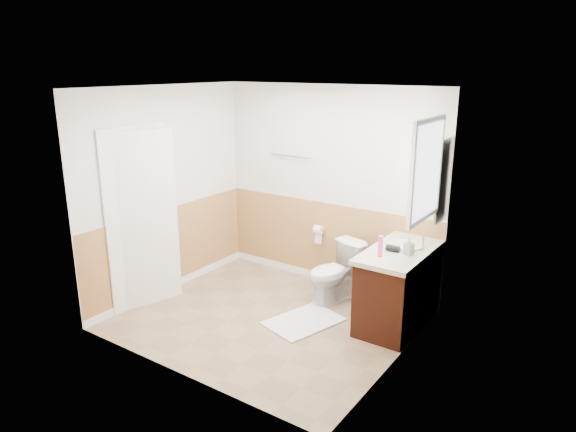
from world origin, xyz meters
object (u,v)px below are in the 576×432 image
Objects in this scene: toilet at (334,273)px; vanity_cabinet at (398,289)px; lotion_bottle at (380,246)px; soap_dispenser at (409,246)px; bath_mat at (304,321)px.

vanity_cabinet reaches higher than toilet.
toilet is at bearing 172.37° from vanity_cabinet.
lotion_bottle reaches higher than soap_dispenser.
toilet is 0.75m from bath_mat.
toilet is at bearing 90.00° from bath_mat.
vanity_cabinet is 5.00× the size of lotion_bottle.
vanity_cabinet is (0.84, 0.55, 0.39)m from bath_mat.
lotion_bottle is (-0.10, -0.30, 0.56)m from vanity_cabinet.
soap_dispenser is (0.12, -0.08, 0.54)m from vanity_cabinet.
soap_dispenser is at bearing 5.05° from toilet.
soap_dispenser is at bearing 25.98° from bath_mat.
lotion_bottle reaches higher than vanity_cabinet.
lotion_bottle is at bearing -135.60° from soap_dispenser.
soap_dispenser is (0.96, 0.47, 0.93)m from bath_mat.
toilet is 0.89× the size of bath_mat.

